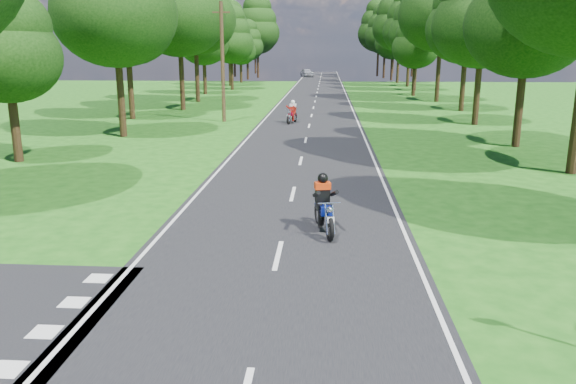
{
  "coord_description": "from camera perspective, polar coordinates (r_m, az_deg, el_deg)",
  "views": [
    {
      "loc": [
        1.11,
        -10.79,
        4.86
      ],
      "look_at": [
        0.11,
        4.0,
        1.1
      ],
      "focal_mm": 35.0,
      "sensor_mm": 36.0,
      "label": 1
    }
  ],
  "objects": [
    {
      "name": "rider_near_blue",
      "position": [
        15.26,
        3.68,
        -1.14
      ],
      "size": [
        1.02,
        2.01,
        1.6
      ],
      "primitive_type": null,
      "rotation": [
        0.0,
        0.0,
        0.21
      ],
      "color": "navy",
      "rests_on": "main_road"
    },
    {
      "name": "main_road",
      "position": [
        60.99,
        2.87,
        9.66
      ],
      "size": [
        7.0,
        140.0,
        0.02
      ],
      "primitive_type": "cube",
      "color": "black",
      "rests_on": "ground"
    },
    {
      "name": "ground",
      "position": [
        11.88,
        -1.84,
        -9.91
      ],
      "size": [
        160.0,
        160.0,
        0.0
      ],
      "primitive_type": "plane",
      "color": "#184E12",
      "rests_on": "ground"
    },
    {
      "name": "distant_car",
      "position": [
        106.15,
        1.93,
        12.03
      ],
      "size": [
        2.94,
        4.78,
        1.52
      ],
      "primitive_type": "imported",
      "rotation": [
        0.0,
        0.0,
        0.28
      ],
      "color": "#B5B7BD",
      "rests_on": "main_road"
    },
    {
      "name": "rider_far_red",
      "position": [
        38.43,
        0.4,
        8.17
      ],
      "size": [
        1.04,
        1.96,
        1.55
      ],
      "primitive_type": null,
      "rotation": [
        0.0,
        0.0,
        -0.23
      ],
      "color": "maroon",
      "rests_on": "main_road"
    },
    {
      "name": "treeline",
      "position": [
        70.93,
        4.33,
        16.94
      ],
      "size": [
        40.0,
        115.35,
        14.78
      ],
      "color": "black",
      "rests_on": "ground"
    },
    {
      "name": "telegraph_pole",
      "position": [
        39.44,
        -6.67,
        13.0
      ],
      "size": [
        1.2,
        0.26,
        8.0
      ],
      "color": "#382616",
      "rests_on": "ground"
    },
    {
      "name": "road_markings",
      "position": [
        59.13,
        2.71,
        9.53
      ],
      "size": [
        7.4,
        140.0,
        0.01
      ],
      "color": "silver",
      "rests_on": "main_road"
    }
  ]
}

